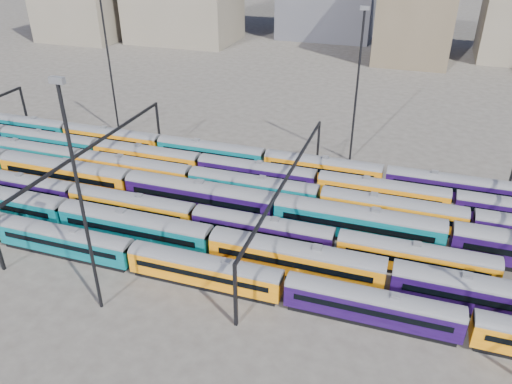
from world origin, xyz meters
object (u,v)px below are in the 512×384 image
(rake_1, at_px, (296,256))
(mast_2, at_px, (80,196))
(rake_0, at_px, (284,285))
(rake_2, at_px, (73,193))

(rake_1, height_order, mast_2, mast_2)
(rake_0, relative_size, rake_2, 0.99)
(rake_0, xyz_separation_m, rake_2, (-34.34, 10.00, 0.03))
(rake_1, height_order, rake_2, rake_1)
(rake_0, distance_m, mast_2, 23.15)
(rake_0, bearing_deg, mast_2, -159.58)
(rake_1, xyz_separation_m, mast_2, (-18.80, -12.00, 11.22))
(rake_2, bearing_deg, mast_2, -47.58)
(rake_0, xyz_separation_m, mast_2, (-18.80, -7.00, 11.55))
(rake_1, bearing_deg, mast_2, -147.46)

